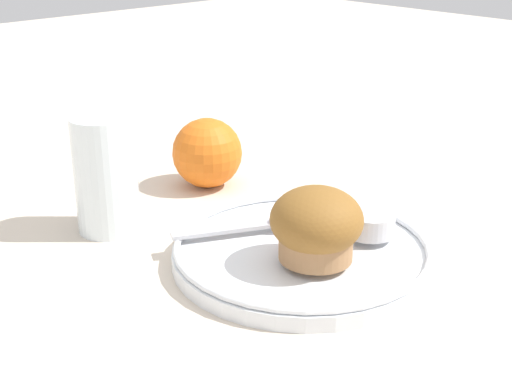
{
  "coord_description": "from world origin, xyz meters",
  "views": [
    {
      "loc": [
        -0.4,
        -0.41,
        0.3
      ],
      "look_at": [
        0.01,
        0.03,
        0.06
      ],
      "focal_mm": 50.0,
      "sensor_mm": 36.0,
      "label": 1
    }
  ],
  "objects_px": {
    "muffin": "(316,225)",
    "orange_fruit": "(207,153)",
    "butter_knife": "(261,224)",
    "juice_glass": "(106,174)"
  },
  "relations": [
    {
      "from": "butter_knife",
      "to": "orange_fruit",
      "type": "relative_size",
      "value": 2.02
    },
    {
      "from": "juice_glass",
      "to": "muffin",
      "type": "bearing_deg",
      "value": -70.37
    },
    {
      "from": "juice_glass",
      "to": "butter_knife",
      "type": "bearing_deg",
      "value": -56.89
    },
    {
      "from": "orange_fruit",
      "to": "juice_glass",
      "type": "bearing_deg",
      "value": -170.4
    },
    {
      "from": "muffin",
      "to": "orange_fruit",
      "type": "height_order",
      "value": "muffin"
    },
    {
      "from": "muffin",
      "to": "juice_glass",
      "type": "xyz_separation_m",
      "value": [
        -0.07,
        0.21,
        0.01
      ]
    },
    {
      "from": "muffin",
      "to": "butter_knife",
      "type": "relative_size",
      "value": 0.49
    },
    {
      "from": "butter_knife",
      "to": "orange_fruit",
      "type": "bearing_deg",
      "value": 94.23
    },
    {
      "from": "muffin",
      "to": "orange_fruit",
      "type": "xyz_separation_m",
      "value": [
        0.07,
        0.23,
        -0.01
      ]
    },
    {
      "from": "muffin",
      "to": "butter_knife",
      "type": "height_order",
      "value": "muffin"
    }
  ]
}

